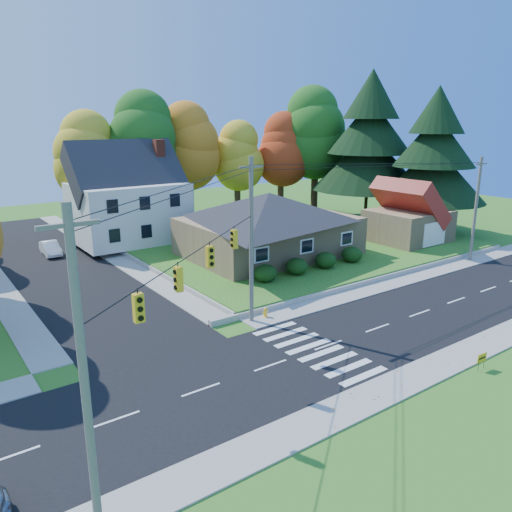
# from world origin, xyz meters

# --- Properties ---
(ground) EXTENTS (120.00, 120.00, 0.00)m
(ground) POSITION_xyz_m (0.00, 0.00, 0.00)
(ground) COLOR #3D7923
(road_main) EXTENTS (90.00, 8.00, 0.02)m
(road_main) POSITION_xyz_m (0.00, 0.00, 0.01)
(road_main) COLOR black
(road_main) RESTS_ON ground
(road_cross) EXTENTS (8.00, 44.00, 0.02)m
(road_cross) POSITION_xyz_m (-8.00, 26.00, 0.01)
(road_cross) COLOR black
(road_cross) RESTS_ON ground
(sidewalk_north) EXTENTS (90.00, 2.00, 0.08)m
(sidewalk_north) POSITION_xyz_m (0.00, 5.00, 0.04)
(sidewalk_north) COLOR #9C9A90
(sidewalk_north) RESTS_ON ground
(sidewalk_south) EXTENTS (90.00, 2.00, 0.08)m
(sidewalk_south) POSITION_xyz_m (0.00, -5.00, 0.04)
(sidewalk_south) COLOR #9C9A90
(sidewalk_south) RESTS_ON ground
(lawn) EXTENTS (30.00, 30.00, 0.50)m
(lawn) POSITION_xyz_m (13.00, 21.00, 0.25)
(lawn) COLOR #3D7923
(lawn) RESTS_ON ground
(ranch_house) EXTENTS (14.60, 10.60, 5.40)m
(ranch_house) POSITION_xyz_m (8.00, 16.00, 3.27)
(ranch_house) COLOR tan
(ranch_house) RESTS_ON lawn
(colonial_house) EXTENTS (10.40, 8.40, 9.60)m
(colonial_house) POSITION_xyz_m (0.04, 28.00, 4.58)
(colonial_house) COLOR silver
(colonial_house) RESTS_ON lawn
(garage) EXTENTS (7.30, 6.30, 4.60)m
(garage) POSITION_xyz_m (22.00, 11.99, 2.84)
(garage) COLOR tan
(garage) RESTS_ON lawn
(hedge_row) EXTENTS (10.70, 1.70, 1.27)m
(hedge_row) POSITION_xyz_m (7.50, 9.80, 1.14)
(hedge_row) COLOR #163A10
(hedge_row) RESTS_ON lawn
(traffic_infrastructure) EXTENTS (38.10, 10.66, 10.00)m
(traffic_infrastructure) POSITION_xyz_m (-0.15, 1.35, 5.15)
(traffic_infrastructure) COLOR #666059
(traffic_infrastructure) RESTS_ON ground
(tree_lot_0) EXTENTS (6.72, 6.72, 12.51)m
(tree_lot_0) POSITION_xyz_m (-2.00, 34.00, 8.31)
(tree_lot_0) COLOR #3F2A19
(tree_lot_0) RESTS_ON lawn
(tree_lot_1) EXTENTS (7.84, 7.84, 14.60)m
(tree_lot_1) POSITION_xyz_m (4.00, 33.00, 9.61)
(tree_lot_1) COLOR #3F2A19
(tree_lot_1) RESTS_ON lawn
(tree_lot_2) EXTENTS (7.28, 7.28, 13.56)m
(tree_lot_2) POSITION_xyz_m (10.00, 34.00, 8.96)
(tree_lot_2) COLOR #3F2A19
(tree_lot_2) RESTS_ON lawn
(tree_lot_3) EXTENTS (6.16, 6.16, 11.47)m
(tree_lot_3) POSITION_xyz_m (16.00, 33.00, 7.65)
(tree_lot_3) COLOR #3F2A19
(tree_lot_3) RESTS_ON lawn
(tree_lot_4) EXTENTS (6.72, 6.72, 12.51)m
(tree_lot_4) POSITION_xyz_m (22.00, 32.00, 8.31)
(tree_lot_4) COLOR #3F2A19
(tree_lot_4) RESTS_ON lawn
(tree_lot_5) EXTENTS (8.40, 8.40, 15.64)m
(tree_lot_5) POSITION_xyz_m (26.00, 30.00, 10.27)
(tree_lot_5) COLOR #3F2A19
(tree_lot_5) RESTS_ON lawn
(conifer_east_a) EXTENTS (12.80, 12.80, 16.96)m
(conifer_east_a) POSITION_xyz_m (27.00, 22.00, 9.39)
(conifer_east_a) COLOR #3F2A19
(conifer_east_a) RESTS_ON lawn
(conifer_east_b) EXTENTS (11.20, 11.20, 14.84)m
(conifer_east_b) POSITION_xyz_m (28.00, 14.00, 8.28)
(conifer_east_b) COLOR #3F2A19
(conifer_east_b) RESTS_ON lawn
(white_car) EXTENTS (1.44, 3.80, 1.24)m
(white_car) POSITION_xyz_m (-7.43, 28.60, 0.64)
(white_car) COLOR white
(white_car) RESTS_ON road_cross
(fire_hydrant) EXTENTS (0.38, 0.31, 0.69)m
(fire_hydrant) POSITION_xyz_m (-0.44, 5.18, 0.33)
(fire_hydrant) COLOR yellow
(fire_hydrant) RESTS_ON ground
(yard_sign) EXTENTS (0.68, 0.07, 0.85)m
(yard_sign) POSITION_xyz_m (4.25, -6.39, 0.61)
(yard_sign) COLOR black
(yard_sign) RESTS_ON ground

